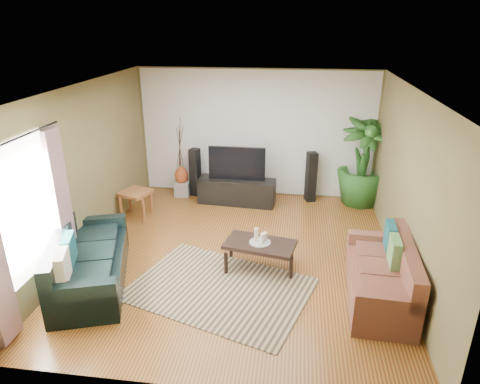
% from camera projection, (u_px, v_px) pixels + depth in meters
% --- Properties ---
extents(floor, '(5.50, 5.50, 0.00)m').
position_uv_depth(floor, '(238.00, 256.00, 7.02)').
color(floor, olive).
rests_on(floor, ground).
extents(ceiling, '(5.50, 5.50, 0.00)m').
position_uv_depth(ceiling, '(238.00, 89.00, 6.00)').
color(ceiling, white).
rests_on(ceiling, ground).
extents(wall_back, '(5.00, 0.00, 5.00)m').
position_uv_depth(wall_back, '(256.00, 134.00, 9.04)').
color(wall_back, brown).
rests_on(wall_back, ground).
extents(wall_front, '(5.00, 0.00, 5.00)m').
position_uv_depth(wall_front, '(197.00, 280.00, 3.99)').
color(wall_front, brown).
rests_on(wall_front, ground).
extents(wall_left, '(0.00, 5.50, 5.50)m').
position_uv_depth(wall_left, '(83.00, 171.00, 6.82)').
color(wall_left, brown).
rests_on(wall_left, ground).
extents(wall_right, '(0.00, 5.50, 5.50)m').
position_uv_depth(wall_right, '(409.00, 187.00, 6.20)').
color(wall_right, brown).
rests_on(wall_right, ground).
extents(backwall_panel, '(4.90, 0.00, 4.90)m').
position_uv_depth(backwall_panel, '(256.00, 134.00, 9.03)').
color(backwall_panel, white).
rests_on(backwall_panel, ground).
extents(window_pane, '(0.00, 1.80, 1.80)m').
position_uv_depth(window_pane, '(24.00, 210.00, 5.33)').
color(window_pane, white).
rests_on(window_pane, ground).
extents(curtain_far, '(0.08, 0.35, 2.20)m').
position_uv_depth(curtain_far, '(62.00, 204.00, 6.11)').
color(curtain_far, gray).
rests_on(curtain_far, ground).
extents(curtain_rod, '(0.03, 1.90, 0.03)m').
position_uv_depth(curtain_rod, '(13.00, 140.00, 4.99)').
color(curtain_rod, black).
rests_on(curtain_rod, ground).
extents(sofa_left, '(1.52, 2.28, 0.85)m').
position_uv_depth(sofa_left, '(90.00, 256.00, 6.18)').
color(sofa_left, black).
rests_on(sofa_left, floor).
extents(sofa_right, '(0.89, 1.81, 0.85)m').
position_uv_depth(sofa_right, '(380.00, 272.00, 5.80)').
color(sofa_right, brown).
rests_on(sofa_right, floor).
extents(area_rug, '(2.88, 2.43, 0.01)m').
position_uv_depth(area_rug, '(220.00, 289.00, 6.15)').
color(area_rug, tan).
rests_on(area_rug, floor).
extents(coffee_table, '(1.15, 0.77, 0.43)m').
position_uv_depth(coffee_table, '(260.00, 255.00, 6.62)').
color(coffee_table, black).
rests_on(coffee_table, floor).
extents(candle_tray, '(0.33, 0.33, 0.01)m').
position_uv_depth(candle_tray, '(260.00, 242.00, 6.53)').
color(candle_tray, gray).
rests_on(candle_tray, coffee_table).
extents(candle_tall, '(0.07, 0.07, 0.21)m').
position_uv_depth(candle_tall, '(256.00, 235.00, 6.52)').
color(candle_tall, beige).
rests_on(candle_tall, candle_tray).
extents(candle_mid, '(0.07, 0.07, 0.16)m').
position_uv_depth(candle_mid, '(262.00, 239.00, 6.46)').
color(candle_mid, silver).
rests_on(candle_mid, candle_tray).
extents(candle_short, '(0.07, 0.07, 0.13)m').
position_uv_depth(candle_short, '(265.00, 236.00, 6.55)').
color(candle_short, beige).
rests_on(candle_short, candle_tray).
extents(tv_stand, '(1.62, 0.59, 0.53)m').
position_uv_depth(tv_stand, '(237.00, 191.00, 8.94)').
color(tv_stand, black).
rests_on(tv_stand, floor).
extents(television, '(1.16, 0.06, 0.69)m').
position_uv_depth(television, '(237.00, 163.00, 8.72)').
color(television, black).
rests_on(television, tv_stand).
extents(speaker_left, '(0.24, 0.25, 1.04)m').
position_uv_depth(speaker_left, '(195.00, 172.00, 9.28)').
color(speaker_left, black).
rests_on(speaker_left, floor).
extents(speaker_right, '(0.25, 0.26, 1.06)m').
position_uv_depth(speaker_right, '(311.00, 177.00, 8.97)').
color(speaker_right, black).
rests_on(speaker_right, floor).
extents(potted_plant, '(1.09, 1.09, 1.82)m').
position_uv_depth(potted_plant, '(363.00, 162.00, 8.69)').
color(potted_plant, '#20511B').
rests_on(potted_plant, floor).
extents(plant_pot, '(0.34, 0.34, 0.26)m').
position_uv_depth(plant_pot, '(359.00, 197.00, 8.99)').
color(plant_pot, black).
rests_on(plant_pot, floor).
extents(pedestal, '(0.35, 0.35, 0.31)m').
position_uv_depth(pedestal, '(182.00, 188.00, 9.37)').
color(pedestal, gray).
rests_on(pedestal, floor).
extents(vase, '(0.29, 0.29, 0.40)m').
position_uv_depth(vase, '(181.00, 176.00, 9.26)').
color(vase, maroon).
rests_on(vase, pedestal).
extents(side_table, '(0.66, 0.66, 0.55)m').
position_uv_depth(side_table, '(136.00, 204.00, 8.28)').
color(side_table, '#996132').
rests_on(side_table, floor).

